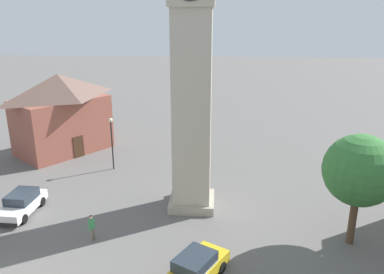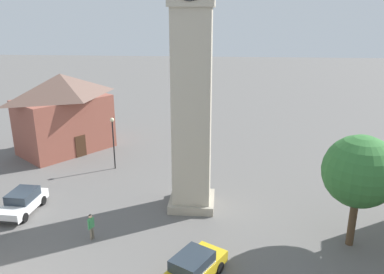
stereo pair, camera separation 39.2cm
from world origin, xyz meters
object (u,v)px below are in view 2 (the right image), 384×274
at_px(building_hall_far, 64,112).
at_px(clock_tower, 192,1).
at_px(car_blue_kerb, 193,268).
at_px(car_red_corner, 23,202).
at_px(tree, 360,172).
at_px(lamp_post, 113,135).
at_px(pedestrian, 91,224).

bearing_deg(building_hall_far, clock_tower, 142.14).
bearing_deg(car_blue_kerb, clock_tower, -84.65).
distance_m(clock_tower, car_blue_kerb, 15.46).
height_order(clock_tower, car_red_corner, clock_tower).
bearing_deg(clock_tower, car_red_corner, 9.58).
xyz_separation_m(car_red_corner, tree, (-21.43, 2.11, 3.94)).
bearing_deg(lamp_post, pedestrian, 98.62).
bearing_deg(pedestrian, clock_tower, -139.75).
xyz_separation_m(clock_tower, lamp_post, (7.42, -6.26, -10.75)).
distance_m(pedestrian, tree, 16.00).
distance_m(car_blue_kerb, tree, 10.67).
distance_m(clock_tower, lamp_post, 14.48).
bearing_deg(tree, car_blue_kerb, 23.99).
relative_size(car_blue_kerb, building_hall_far, 0.43).
bearing_deg(tree, clock_tower, -22.52).
distance_m(car_blue_kerb, building_hall_far, 23.69).
relative_size(clock_tower, car_red_corner, 5.64).
bearing_deg(tree, pedestrian, 2.88).
distance_m(car_red_corner, pedestrian, 6.55).
bearing_deg(pedestrian, lamp_post, -81.38).
distance_m(car_blue_kerb, pedestrian, 7.26).
bearing_deg(pedestrian, car_blue_kerb, 153.42).
bearing_deg(car_blue_kerb, tree, -156.01).
bearing_deg(car_blue_kerb, lamp_post, -60.34).
relative_size(car_red_corner, tree, 0.62).
distance_m(car_blue_kerb, car_red_corner, 13.81).
distance_m(tree, building_hall_far, 27.55).
xyz_separation_m(car_red_corner, lamp_post, (-4.19, -8.22, 2.40)).
bearing_deg(car_blue_kerb, building_hall_far, -52.49).
relative_size(clock_tower, car_blue_kerb, 5.36).
xyz_separation_m(pedestrian, building_hall_far, (7.80, -15.38, 2.94)).
bearing_deg(lamp_post, building_hall_far, -34.87).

